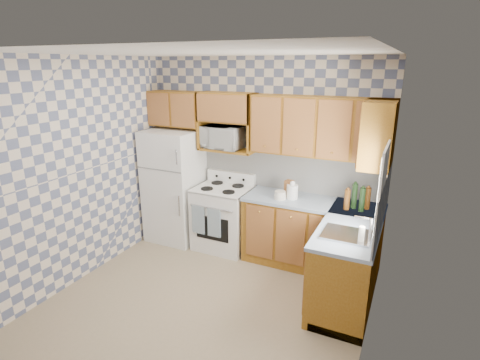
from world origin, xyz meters
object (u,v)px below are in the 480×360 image
at_px(refrigerator, 175,186).
at_px(stove_body, 223,218).
at_px(microwave, 223,137).
at_px(electric_kettle, 292,192).

bearing_deg(refrigerator, stove_body, 1.78).
bearing_deg(microwave, electric_kettle, -6.55).
relative_size(stove_body, electric_kettle, 4.87).
distance_m(stove_body, microwave, 1.17).
xyz_separation_m(refrigerator, microwave, (0.73, 0.20, 0.77)).
height_order(microwave, electric_kettle, microwave).
bearing_deg(microwave, stove_body, -64.18).
bearing_deg(electric_kettle, microwave, 170.30).
xyz_separation_m(stove_body, electric_kettle, (1.03, -0.01, 0.56)).
relative_size(stove_body, microwave, 1.58).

